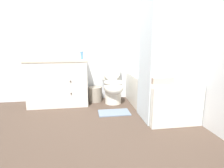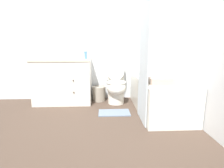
% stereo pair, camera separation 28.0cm
% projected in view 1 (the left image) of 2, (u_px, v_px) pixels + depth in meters
% --- Properties ---
extents(ground_plane, '(14.00, 14.00, 0.00)m').
position_uv_depth(ground_plane, '(111.00, 140.00, 2.12)').
color(ground_plane, '#47382D').
extents(wall_back, '(8.00, 0.06, 2.50)m').
position_uv_depth(wall_back, '(98.00, 40.00, 3.61)').
color(wall_back, silver).
rests_on(wall_back, ground_plane).
extents(wall_right, '(0.05, 2.79, 2.50)m').
position_uv_depth(wall_right, '(184.00, 38.00, 2.93)').
color(wall_right, silver).
rests_on(wall_right, ground_plane).
extents(vanity_cabinet, '(1.11, 0.58, 0.87)m').
position_uv_depth(vanity_cabinet, '(59.00, 82.00, 3.37)').
color(vanity_cabinet, silver).
rests_on(vanity_cabinet, ground_plane).
extents(sink_faucet, '(0.14, 0.12, 0.12)m').
position_uv_depth(sink_faucet, '(59.00, 57.00, 3.46)').
color(sink_faucet, silver).
rests_on(sink_faucet, vanity_cabinet).
extents(toilet, '(0.38, 0.65, 0.87)m').
position_uv_depth(toilet, '(113.00, 85.00, 3.48)').
color(toilet, silver).
rests_on(toilet, ground_plane).
extents(bathtub, '(0.75, 1.60, 0.57)m').
position_uv_depth(bathtub, '(156.00, 93.00, 3.16)').
color(bathtub, silver).
rests_on(bathtub, ground_plane).
extents(shower_curtain, '(0.01, 0.55, 1.95)m').
position_uv_depth(shower_curtain, '(145.00, 56.00, 2.54)').
color(shower_curtain, silver).
rests_on(shower_curtain, ground_plane).
extents(wastebasket, '(0.28, 0.28, 0.30)m').
position_uv_depth(wastebasket, '(95.00, 94.00, 3.61)').
color(wastebasket, gray).
rests_on(wastebasket, ground_plane).
extents(tissue_box, '(0.14, 0.14, 0.13)m').
position_uv_depth(tissue_box, '(65.00, 56.00, 3.37)').
color(tissue_box, silver).
rests_on(tissue_box, vanity_cabinet).
extents(soap_dispenser, '(0.05, 0.05, 0.18)m').
position_uv_depth(soap_dispenser, '(82.00, 55.00, 3.37)').
color(soap_dispenser, '#4C7AB2').
rests_on(soap_dispenser, vanity_cabinet).
extents(hand_towel_folded, '(0.27, 0.17, 0.06)m').
position_uv_depth(hand_towel_folded, '(34.00, 59.00, 3.10)').
color(hand_towel_folded, white).
rests_on(hand_towel_folded, vanity_cabinet).
extents(bath_towel_folded, '(0.34, 0.22, 0.09)m').
position_uv_depth(bath_towel_folded, '(161.00, 80.00, 2.64)').
color(bath_towel_folded, tan).
rests_on(bath_towel_folded, bathtub).
extents(bath_mat, '(0.53, 0.31, 0.02)m').
position_uv_depth(bath_mat, '(114.00, 113.00, 2.98)').
color(bath_mat, slate).
rests_on(bath_mat, ground_plane).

